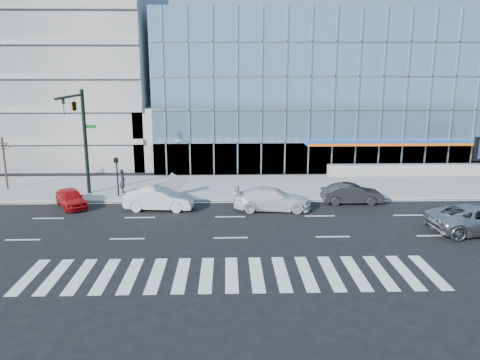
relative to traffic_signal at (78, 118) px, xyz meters
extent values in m
plane|color=black|center=(11.00, -4.57, -6.16)|extent=(160.00, 160.00, 0.00)
cube|color=gray|center=(11.00, 3.43, -6.09)|extent=(120.00, 8.00, 0.15)
cube|color=#74A4C1|center=(25.00, 21.43, 1.34)|extent=(42.00, 26.00, 15.00)
cube|color=gray|center=(-9.00, 21.43, 3.84)|extent=(24.00, 24.00, 20.00)
cube|color=gray|center=(5.00, 13.43, -3.16)|extent=(6.00, 8.00, 6.00)
cylinder|color=black|center=(0.00, 1.43, -2.01)|extent=(0.28, 0.28, 8.00)
cylinder|color=black|center=(0.00, -1.37, 1.59)|extent=(0.18, 5.60, 0.18)
imported|color=black|center=(0.00, -2.77, 0.99)|extent=(0.18, 0.22, 1.10)
imported|color=black|center=(0.00, -0.57, 0.99)|extent=(0.48, 2.24, 0.90)
cube|color=#0C591E|center=(0.45, 1.43, -0.81)|extent=(0.90, 0.05, 0.25)
cylinder|color=black|center=(2.50, 0.43, -4.51)|extent=(0.12, 0.12, 3.00)
cube|color=black|center=(2.50, 0.28, -3.21)|extent=(0.30, 0.25, 0.35)
cylinder|color=#332319|center=(-7.00, 2.93, -3.91)|extent=(0.16, 0.16, 4.20)
ellipsoid|color=#332319|center=(-7.00, 2.93, -2.23)|extent=(1.10, 1.10, 0.90)
imported|color=#A1A2A6|center=(25.93, -8.07, -5.31)|extent=(6.41, 3.45, 1.71)
imported|color=silver|center=(13.93, -3.03, -5.39)|extent=(5.48, 2.50, 1.55)
imported|color=silver|center=(6.06, -2.77, -5.38)|extent=(4.86, 2.04, 1.56)
imported|color=black|center=(19.93, -1.57, -5.44)|extent=(4.42, 1.59, 1.45)
imported|color=#AB0D11|center=(-0.33, -1.92, -5.50)|extent=(3.35, 4.13, 1.32)
imported|color=black|center=(2.64, 1.46, -5.08)|extent=(0.61, 0.77, 1.86)
cube|color=#A1A1A1|center=(6.74, 0.43, -5.10)|extent=(1.78, 0.50, 1.82)
camera|label=1|loc=(10.80, -34.33, 3.38)|focal=35.00mm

